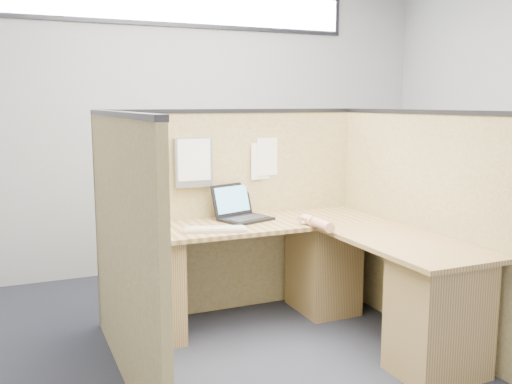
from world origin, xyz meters
name	(u,v)px	position (x,y,z in m)	size (l,w,h in m)	color
floor	(293,358)	(0.00, 0.00, 0.00)	(5.00, 5.00, 0.00)	#20232D
wall_back	(185,122)	(0.00, 2.25, 1.40)	(5.00, 5.00, 0.00)	#AFB2B5
clerestory_window	(184,6)	(0.00, 2.23, 2.45)	(3.30, 0.04, 0.38)	#232328
cubicle_partitions	(265,224)	(0.00, 0.43, 0.77)	(2.06, 1.83, 1.53)	olive
l_desk	(299,281)	(0.18, 0.29, 0.39)	(1.95, 1.75, 0.73)	brown
laptop	(242,210)	(0.00, 0.83, 0.79)	(0.41, 0.43, 0.25)	black
keyboard	(215,229)	(-0.32, 0.52, 0.74)	(0.43, 0.25, 0.03)	tan
mouse	(306,221)	(0.34, 0.48, 0.75)	(0.11, 0.06, 0.04)	silver
hand_forearm	(317,223)	(0.35, 0.34, 0.77)	(0.11, 0.38, 0.08)	tan
blue_poster	(115,143)	(-0.88, 0.97, 1.31)	(0.17, 0.00, 0.23)	navy
american_flag	(137,151)	(-0.73, 0.96, 1.25)	(0.19, 0.01, 0.33)	olive
file_holder	(193,162)	(-0.33, 0.94, 1.15)	(0.28, 0.05, 0.35)	slate
paper_left	(270,157)	(0.29, 0.97, 1.17)	(0.23, 0.00, 0.29)	white
paper_right	(264,161)	(0.23, 0.97, 1.14)	(0.22, 0.00, 0.28)	white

